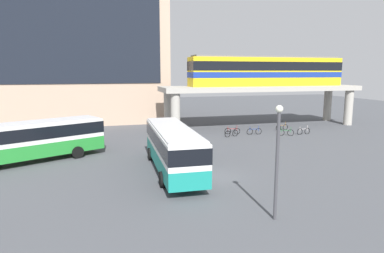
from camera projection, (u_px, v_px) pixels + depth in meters
ground_plane at (177, 146)px, 32.22m from camera, size 120.00×120.00×0.00m
station_building at (64, 49)px, 48.14m from camera, size 28.20×15.42×20.71m
elevated_platform at (261, 92)px, 43.20m from camera, size 26.21×5.90×5.27m
train at (267, 71)px, 42.92m from camera, size 20.55×2.96×3.84m
bus_main at (173, 145)px, 23.65m from camera, size 3.00×11.11×3.22m
bus_secondary at (32, 137)px, 26.23m from camera, size 11.02×7.17×3.22m
bicycle_black at (231, 133)px, 36.74m from camera, size 1.75×0.52×1.04m
bicycle_blue at (254, 131)px, 38.02m from camera, size 1.79×0.20×1.04m
bicycle_red at (232, 131)px, 38.22m from camera, size 1.75×0.51×1.04m
bicycle_green at (286, 133)px, 37.29m from camera, size 1.67×0.75×1.04m
bicycle_silver at (304, 131)px, 38.09m from camera, size 1.79×0.25×1.04m
bicycle_brown at (282, 127)px, 40.72m from camera, size 1.78×0.31×1.04m
lamp_post at (277, 153)px, 15.68m from camera, size 0.36×0.36×5.60m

